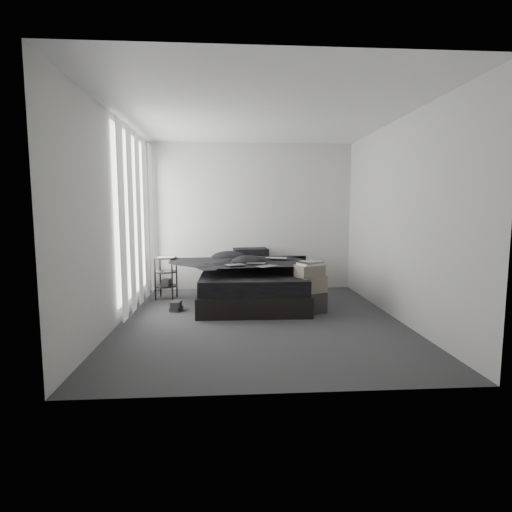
{
  "coord_description": "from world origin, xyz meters",
  "views": [
    {
      "loc": [
        -0.4,
        -5.07,
        1.44
      ],
      "look_at": [
        0.0,
        0.8,
        0.75
      ],
      "focal_mm": 28.0,
      "sensor_mm": 36.0,
      "label": 1
    }
  ],
  "objects": [
    {
      "name": "wall_front",
      "position": [
        0.0,
        -2.1,
        1.3
      ],
      "size": [
        3.6,
        0.01,
        2.6
      ],
      "primitive_type": "cube",
      "color": "silver",
      "rests_on": "ground"
    },
    {
      "name": "wall_back",
      "position": [
        0.0,
        2.1,
        1.3
      ],
      "size": [
        3.6,
        0.01,
        2.6
      ],
      "primitive_type": "cube",
      "color": "silver",
      "rests_on": "ground"
    },
    {
      "name": "art_book_white",
      "position": [
        0.72,
        0.35,
        0.68
      ],
      "size": [
        0.37,
        0.34,
        0.03
      ],
      "primitive_type": "cube",
      "rotation": [
        0.0,
        0.0,
        0.41
      ],
      "color": "silver",
      "rests_on": "box_upper"
    },
    {
      "name": "pillow_upper",
      "position": [
        -0.03,
        1.8,
        0.7
      ],
      "size": [
        0.61,
        0.45,
        0.13
      ],
      "primitive_type": "cube",
      "rotation": [
        0.0,
        0.0,
        0.09
      ],
      "color": "black",
      "rests_on": "pillow_lower"
    },
    {
      "name": "laptop",
      "position": [
        0.32,
        1.06,
        0.75
      ],
      "size": [
        0.38,
        0.31,
        0.03
      ],
      "primitive_type": "imported",
      "rotation": [
        0.0,
        0.0,
        -0.33
      ],
      "color": "silver",
      "rests_on": "duvet"
    },
    {
      "name": "bed",
      "position": [
        -0.06,
        1.02,
        0.14
      ],
      "size": [
        1.58,
        2.07,
        0.28
      ],
      "primitive_type": "cube",
      "rotation": [
        0.0,
        0.0,
        -0.01
      ],
      "color": "black",
      "rests_on": "floor"
    },
    {
      "name": "mattress",
      "position": [
        -0.06,
        1.02,
        0.39
      ],
      "size": [
        1.52,
        2.01,
        0.22
      ],
      "primitive_type": "cube",
      "rotation": [
        0.0,
        0.0,
        -0.01
      ],
      "color": "black",
      "rests_on": "bed"
    },
    {
      "name": "wall_right",
      "position": [
        1.8,
        0.0,
        1.3
      ],
      "size": [
        0.01,
        4.2,
        2.6
      ],
      "primitive_type": "cube",
      "color": "silver",
      "rests_on": "ground"
    },
    {
      "name": "comic_b",
      "position": [
        -0.01,
        0.62,
        0.75
      ],
      "size": [
        0.29,
        0.22,
        0.01
      ],
      "primitive_type": "cube",
      "rotation": [
        0.0,
        0.0,
        -0.22
      ],
      "color": "black",
      "rests_on": "duvet"
    },
    {
      "name": "pillow_lower",
      "position": [
        -0.09,
        1.82,
        0.57
      ],
      "size": [
        0.62,
        0.43,
        0.14
      ],
      "primitive_type": "cube",
      "rotation": [
        0.0,
        0.0,
        -0.01
      ],
      "color": "black",
      "rests_on": "mattress"
    },
    {
      "name": "art_book_snake",
      "position": [
        0.73,
        0.35,
        0.71
      ],
      "size": [
        0.37,
        0.35,
        0.03
      ],
      "primitive_type": "cube",
      "rotation": [
        0.0,
        0.0,
        0.52
      ],
      "color": "silver",
      "rests_on": "art_book_white"
    },
    {
      "name": "curtain_left",
      "position": [
        -1.73,
        0.9,
        1.28
      ],
      "size": [
        0.06,
        2.12,
        2.48
      ],
      "primitive_type": "cube",
      "color": "white",
      "rests_on": "wall_left"
    },
    {
      "name": "side_stand",
      "position": [
        -1.42,
        1.37,
        0.33
      ],
      "size": [
        0.4,
        0.4,
        0.67
      ],
      "primitive_type": "cylinder",
      "rotation": [
        0.0,
        0.0,
        -0.13
      ],
      "color": "black",
      "rests_on": "floor"
    },
    {
      "name": "window_left",
      "position": [
        -1.78,
        0.9,
        1.35
      ],
      "size": [
        0.02,
        2.0,
        2.3
      ],
      "primitive_type": "cube",
      "color": "white",
      "rests_on": "wall_left"
    },
    {
      "name": "floor_books",
      "position": [
        -1.16,
        0.56,
        0.07
      ],
      "size": [
        0.17,
        0.22,
        0.14
      ],
      "primitive_type": "cube",
      "rotation": [
        0.0,
        0.0,
        -0.15
      ],
      "color": "black",
      "rests_on": "floor"
    },
    {
      "name": "wall_left",
      "position": [
        -1.8,
        0.0,
        1.3
      ],
      "size": [
        0.01,
        4.2,
        2.6
      ],
      "primitive_type": "cube",
      "color": "silver",
      "rests_on": "ground"
    },
    {
      "name": "floor",
      "position": [
        0.0,
        0.0,
        0.0
      ],
      "size": [
        3.6,
        4.2,
        0.01
      ],
      "primitive_type": "cube",
      "color": "#363638",
      "rests_on": "ground"
    },
    {
      "name": "ceiling",
      "position": [
        0.0,
        0.0,
        2.6
      ],
      "size": [
        3.6,
        4.2,
        0.01
      ],
      "primitive_type": "cube",
      "color": "white",
      "rests_on": "ground"
    },
    {
      "name": "comic_c",
      "position": [
        0.11,
        0.32,
        0.75
      ],
      "size": [
        0.31,
        0.29,
        0.01
      ],
      "primitive_type": "cube",
      "rotation": [
        0.0,
        0.0,
        0.6
      ],
      "color": "black",
      "rests_on": "duvet"
    },
    {
      "name": "box_lower",
      "position": [
        0.72,
        0.35,
        0.15
      ],
      "size": [
        0.49,
        0.44,
        0.29
      ],
      "primitive_type": "cube",
      "rotation": [
        0.0,
        0.0,
        0.41
      ],
      "color": "black",
      "rests_on": "floor"
    },
    {
      "name": "papers",
      "position": [
        -1.41,
        1.36,
        0.67
      ],
      "size": [
        0.26,
        0.2,
        0.01
      ],
      "primitive_type": "cube",
      "rotation": [
        0.0,
        0.0,
        0.04
      ],
      "color": "white",
      "rests_on": "side_stand"
    },
    {
      "name": "comic_a",
      "position": [
        -0.31,
        0.48,
        0.74
      ],
      "size": [
        0.3,
        0.25,
        0.01
      ],
      "primitive_type": "cube",
      "rotation": [
        0.0,
        0.0,
        0.37
      ],
      "color": "black",
      "rests_on": "duvet"
    },
    {
      "name": "box_upper",
      "position": [
        0.72,
        0.35,
        0.59
      ],
      "size": [
        0.43,
        0.39,
        0.15
      ],
      "primitive_type": "cube",
      "rotation": [
        0.0,
        0.0,
        0.36
      ],
      "color": "#695F52",
      "rests_on": "box_mid"
    },
    {
      "name": "box_mid",
      "position": [
        0.73,
        0.35,
        0.4
      ],
      "size": [
        0.46,
        0.43,
        0.22
      ],
      "primitive_type": "cube",
      "rotation": [
        0.0,
        0.0,
        0.48
      ],
      "color": "#695F52",
      "rests_on": "box_lower"
    },
    {
      "name": "duvet",
      "position": [
        -0.06,
        0.97,
        0.62
      ],
      "size": [
        1.54,
        1.77,
        0.24
      ],
      "primitive_type": "imported",
      "rotation": [
        0.0,
        0.0,
        -0.01
      ],
      "color": "black",
      "rests_on": "mattress"
    }
  ]
}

